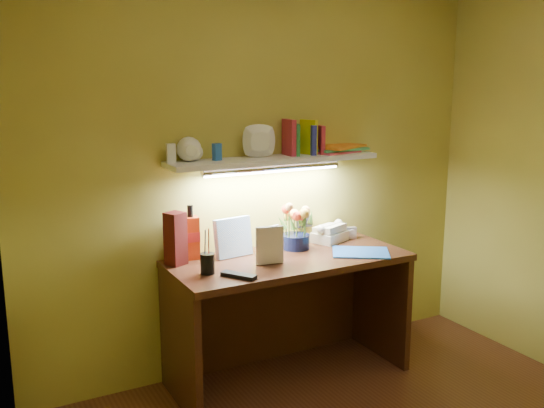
{
  "coord_description": "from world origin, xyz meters",
  "views": [
    {
      "loc": [
        -1.69,
        -1.72,
        1.76
      ],
      "look_at": [
        -0.03,
        1.35,
        1.04
      ],
      "focal_mm": 40.0,
      "sensor_mm": 36.0,
      "label": 1
    }
  ],
  "objects_px": {
    "flower_bouquet": "(296,224)",
    "desk_clock": "(350,233)",
    "desk": "(289,318)",
    "whisky_bottle": "(191,232)",
    "telephone": "(330,232)"
  },
  "relations": [
    {
      "from": "whisky_bottle",
      "to": "desk",
      "type": "bearing_deg",
      "value": -26.07
    },
    {
      "from": "desk",
      "to": "flower_bouquet",
      "type": "xyz_separation_m",
      "value": [
        0.13,
        0.15,
        0.53
      ]
    },
    {
      "from": "desk",
      "to": "desk_clock",
      "type": "bearing_deg",
      "value": 17.9
    },
    {
      "from": "flower_bouquet",
      "to": "telephone",
      "type": "distance_m",
      "value": 0.29
    },
    {
      "from": "telephone",
      "to": "desk_clock",
      "type": "distance_m",
      "value": 0.16
    },
    {
      "from": "flower_bouquet",
      "to": "desk",
      "type": "bearing_deg",
      "value": -131.23
    },
    {
      "from": "flower_bouquet",
      "to": "desk_clock",
      "type": "distance_m",
      "value": 0.45
    },
    {
      "from": "flower_bouquet",
      "to": "telephone",
      "type": "height_order",
      "value": "flower_bouquet"
    },
    {
      "from": "desk",
      "to": "desk_clock",
      "type": "distance_m",
      "value": 0.72
    },
    {
      "from": "desk_clock",
      "to": "whisky_bottle",
      "type": "relative_size",
      "value": 0.24
    },
    {
      "from": "flower_bouquet",
      "to": "desk_clock",
      "type": "bearing_deg",
      "value": 4.47
    },
    {
      "from": "desk",
      "to": "flower_bouquet",
      "type": "distance_m",
      "value": 0.56
    },
    {
      "from": "desk_clock",
      "to": "whisky_bottle",
      "type": "distance_m",
      "value": 1.07
    },
    {
      "from": "desk_clock",
      "to": "whisky_bottle",
      "type": "bearing_deg",
      "value": -168.29
    },
    {
      "from": "telephone",
      "to": "whisky_bottle",
      "type": "height_order",
      "value": "whisky_bottle"
    }
  ]
}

